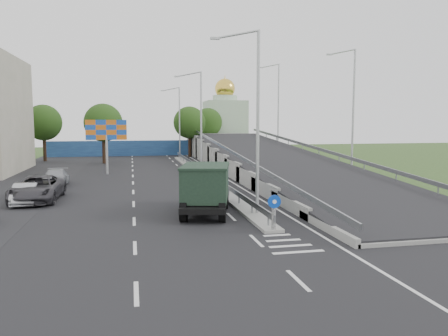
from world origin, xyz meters
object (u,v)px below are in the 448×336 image
object	(u,v)px
lamp_post_mid	(199,117)
lamp_post_far	(178,118)
sign_bollard	(274,212)
lamp_post_near	(255,113)
parked_car_b	(25,194)
church	(225,122)
parked_car_c	(37,189)
parked_car_d	(55,178)
dump_truck	(207,185)
billboard	(106,133)

from	to	relation	value
lamp_post_mid	lamp_post_far	bearing A→B (deg)	90.00
sign_bollard	lamp_post_near	size ratio (longest dim) A/B	0.17
parked_car_b	sign_bollard	bearing A→B (deg)	-43.96
church	parked_car_c	distance (m)	51.94
lamp_post_mid	parked_car_c	size ratio (longest dim) A/B	1.65
parked_car_b	parked_car_d	size ratio (longest dim) A/B	0.85
lamp_post_near	parked_car_b	world-z (taller)	lamp_post_near
dump_truck	sign_bollard	bearing A→B (deg)	-52.96
parked_car_b	parked_car_c	distance (m)	1.10
lamp_post_near	lamp_post_mid	size ratio (longest dim) A/B	1.00
church	parked_car_d	world-z (taller)	church
lamp_post_near	parked_car_b	xyz separation A→B (m)	(-13.45, 6.61, -5.14)
dump_truck	parked_car_b	bearing A→B (deg)	170.04
parked_car_c	sign_bollard	bearing A→B (deg)	-40.31
sign_bollard	lamp_post_near	distance (m)	6.12
church	parked_car_d	size ratio (longest dim) A/B	2.89
lamp_post_near	parked_car_d	xyz separation A→B (m)	(-12.86, 14.32, -5.12)
lamp_post_far	parked_car_c	world-z (taller)	lamp_post_far
lamp_post_far	billboard	distance (m)	20.24
parked_car_c	church	bearing A→B (deg)	65.22
lamp_post_mid	dump_truck	bearing A→B (deg)	-97.47
lamp_post_near	dump_truck	distance (m)	5.12
sign_bollard	lamp_post_far	distance (m)	44.08
parked_car_c	parked_car_b	bearing A→B (deg)	-119.99
sign_bollard	dump_truck	bearing A→B (deg)	112.78
lamp_post_near	parked_car_b	size ratio (longest dim) A/B	2.49
church	lamp_post_far	bearing A→B (deg)	-125.24
church	billboard	distance (m)	37.23
dump_truck	parked_car_d	xyz separation A→B (m)	(-10.45, 12.68, -0.91)
lamp_post_far	parked_car_b	world-z (taller)	lamp_post_far
church	dump_truck	distance (m)	53.91
church	dump_truck	size ratio (longest dim) A/B	1.99
church	parked_car_d	bearing A→B (deg)	-119.83
sign_bollard	lamp_post_mid	distance (m)	24.30
sign_bollard	lamp_post_mid	xyz separation A→B (m)	(0.11, 23.83, 4.77)
sign_bollard	lamp_post_far	world-z (taller)	lamp_post_far
parked_car_d	parked_car_b	bearing A→B (deg)	-96.86
lamp_post_near	parked_car_d	world-z (taller)	lamp_post_near
lamp_post_near	parked_car_b	bearing A→B (deg)	153.83
parked_car_d	lamp_post_far	bearing A→B (deg)	60.92
lamp_post_mid	billboard	size ratio (longest dim) A/B	1.83
parked_car_c	parked_car_d	xyz separation A→B (m)	(0.03, 6.78, -0.16)
lamp_post_near	lamp_post_mid	xyz separation A→B (m)	(0.00, 20.00, 0.00)
lamp_post_far	parked_car_d	xyz separation A→B (m)	(-12.86, -25.68, -5.12)
dump_truck	lamp_post_far	bearing A→B (deg)	100.67
parked_car_c	billboard	bearing A→B (deg)	76.70
lamp_post_near	dump_truck	world-z (taller)	lamp_post_near
church	parked_car_c	size ratio (longest dim) A/B	2.26
sign_bollard	billboard	world-z (taller)	billboard
sign_bollard	parked_car_b	world-z (taller)	sign_bollard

